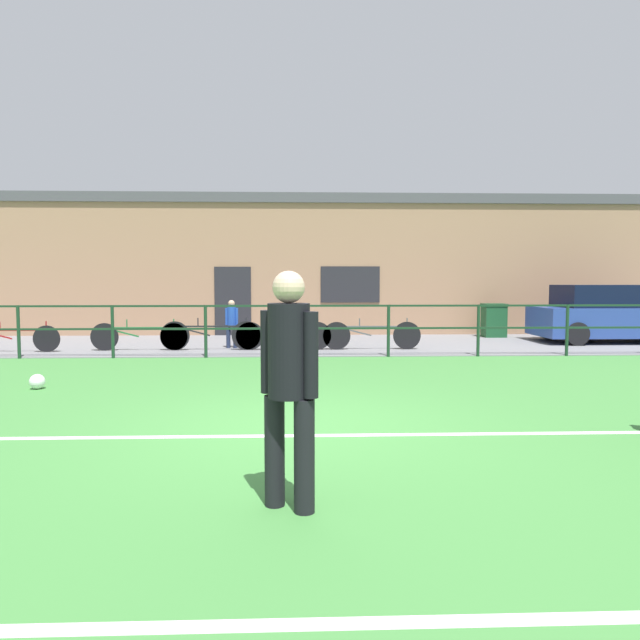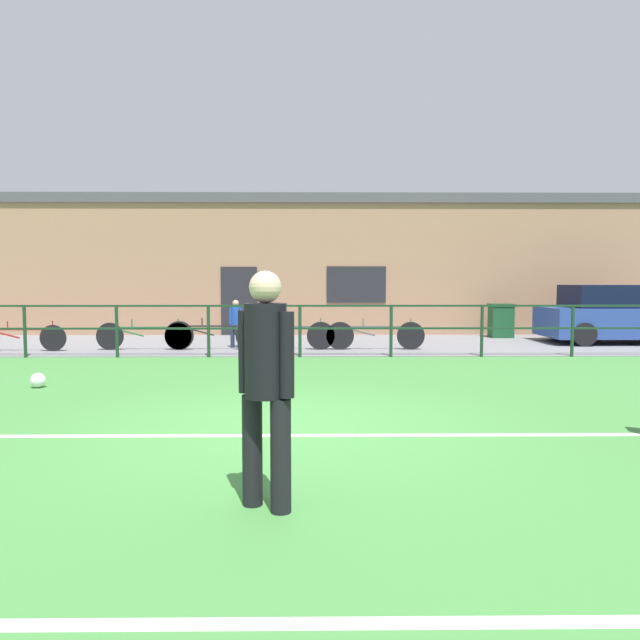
{
  "view_description": "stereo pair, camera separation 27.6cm",
  "coord_description": "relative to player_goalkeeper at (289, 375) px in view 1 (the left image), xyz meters",
  "views": [
    {
      "loc": [
        0.03,
        -6.55,
        1.67
      ],
      "look_at": [
        0.42,
        4.01,
        0.95
      ],
      "focal_mm": 32.32,
      "sensor_mm": 36.0,
      "label": 1
    },
    {
      "loc": [
        0.31,
        -6.55,
        1.67
      ],
      "look_at": [
        0.42,
        4.01,
        0.95
      ],
      "focal_mm": 32.32,
      "sensor_mm": 36.0,
      "label": 2
    }
  ],
  "objects": [
    {
      "name": "player_goalkeeper",
      "position": [
        0.0,
        0.0,
        0.0
      ],
      "size": [
        0.42,
        0.31,
        1.74
      ],
      "rotation": [
        0.0,
        0.0,
        2.58
      ],
      "color": "black",
      "rests_on": "ground"
    },
    {
      "name": "ground",
      "position": [
        0.04,
        2.42,
        -1.01
      ],
      "size": [
        60.0,
        44.0,
        0.04
      ],
      "primitive_type": "cube",
      "color": "#42843D"
    },
    {
      "name": "bicycle_parked_2",
      "position": [
        1.82,
        9.62,
        -0.62
      ],
      "size": [
        2.37,
        0.04,
        0.76
      ],
      "color": "black",
      "rests_on": "pavement_strip"
    },
    {
      "name": "pavement_strip",
      "position": [
        0.04,
        10.92,
        -0.98
      ],
      "size": [
        48.0,
        5.0,
        0.02
      ],
      "primitive_type": "cube",
      "color": "slate",
      "rests_on": "ground"
    },
    {
      "name": "field_line_hash",
      "position": [
        0.04,
        -1.44,
        -0.99
      ],
      "size": [
        36.0,
        0.11,
        0.0
      ],
      "primitive_type": "cube",
      "color": "white",
      "rests_on": "ground"
    },
    {
      "name": "parked_car_red",
      "position": [
        8.5,
        11.12,
        -0.24
      ],
      "size": [
        4.06,
        1.91,
        1.54
      ],
      "color": "#28428E",
      "rests_on": "pavement_strip"
    },
    {
      "name": "trash_bin_0",
      "position": [
        5.82,
        12.58,
        -0.47
      ],
      "size": [
        0.66,
        0.56,
        0.98
      ],
      "color": "#194C28",
      "rests_on": "pavement_strip"
    },
    {
      "name": "perimeter_fence",
      "position": [
        0.04,
        8.42,
        -0.24
      ],
      "size": [
        36.07,
        0.07,
        1.15
      ],
      "color": "#193823",
      "rests_on": "ground"
    },
    {
      "name": "spectator_child",
      "position": [
        -1.58,
        10.05,
        -0.3
      ],
      "size": [
        0.32,
        0.21,
        1.18
      ],
      "rotation": [
        0.0,
        0.0,
        3.0
      ],
      "color": "#232D4C",
      "rests_on": "pavement_strip"
    },
    {
      "name": "bicycle_parked_4",
      "position": [
        -2.04,
        9.62,
        -0.61
      ],
      "size": [
        2.38,
        0.04,
        0.78
      ],
      "color": "black",
      "rests_on": "pavement_strip"
    },
    {
      "name": "bicycle_parked_1",
      "position": [
        -0.3,
        9.62,
        -0.62
      ],
      "size": [
        2.29,
        0.04,
        0.76
      ],
      "color": "black",
      "rests_on": "pavement_strip"
    },
    {
      "name": "bicycle_parked_0",
      "position": [
        -3.73,
        9.62,
        -0.63
      ],
      "size": [
        2.29,
        0.04,
        0.75
      ],
      "color": "black",
      "rests_on": "pavement_strip"
    },
    {
      "name": "soccer_ball_match",
      "position": [
        -3.98,
        4.83,
        -0.87
      ],
      "size": [
        0.23,
        0.23,
        0.23
      ],
      "primitive_type": "sphere",
      "color": "white",
      "rests_on": "ground"
    },
    {
      "name": "clubhouse_facade",
      "position": [
        0.04,
        14.62,
        1.18
      ],
      "size": [
        28.0,
        2.56,
        4.33
      ],
      "color": "#A37A5B",
      "rests_on": "ground"
    },
    {
      "name": "bicycle_parked_3",
      "position": [
        -6.59,
        9.4,
        -0.65
      ],
      "size": [
        2.18,
        0.04,
        0.72
      ],
      "color": "black",
      "rests_on": "pavement_strip"
    },
    {
      "name": "field_line_touchline",
      "position": [
        0.04,
        1.99,
        -0.99
      ],
      "size": [
        36.0,
        0.11,
        0.0
      ],
      "primitive_type": "cube",
      "color": "white",
      "rests_on": "ground"
    }
  ]
}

